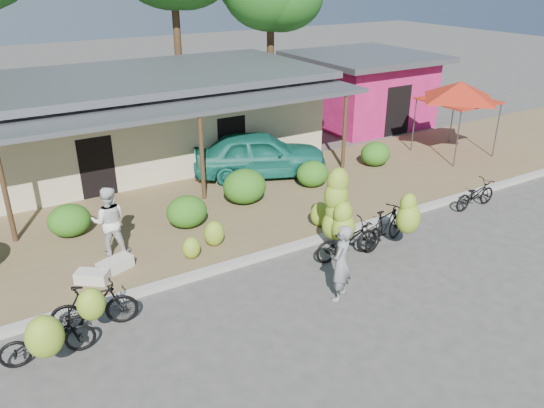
{
  "coord_description": "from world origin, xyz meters",
  "views": [
    {
      "loc": [
        -6.17,
        -8.43,
        6.94
      ],
      "look_at": [
        0.41,
        2.54,
        1.2
      ],
      "focal_mm": 35.0,
      "sensor_mm": 36.0,
      "label": 1
    }
  ],
  "objects": [
    {
      "name": "hedge_3",
      "position": [
        0.98,
        5.17,
        0.66
      ],
      "size": [
        1.38,
        1.24,
        1.08
      ],
      "primitive_type": "ellipsoid",
      "color": "#2D6216",
      "rests_on": "sidewalk"
    },
    {
      "name": "sack_far",
      "position": [
        -4.31,
        2.93,
        0.26
      ],
      "size": [
        0.83,
        0.75,
        0.28
      ],
      "primitive_type": "cube",
      "rotation": [
        0.0,
        0.0,
        -0.65
      ],
      "color": "beige",
      "rests_on": "sidewalk"
    },
    {
      "name": "hedge_1",
      "position": [
        -4.22,
        5.68,
        0.57
      ],
      "size": [
        1.15,
        1.04,
        0.9
      ],
      "primitive_type": "ellipsoid",
      "color": "#2D6216",
      "rests_on": "sidewalk"
    },
    {
      "name": "shop_main",
      "position": [
        0.0,
        10.93,
        1.72
      ],
      "size": [
        13.0,
        8.5,
        3.35
      ],
      "color": "beige",
      "rests_on": "ground"
    },
    {
      "name": "hedge_5",
      "position": [
        6.8,
        5.69,
        0.56
      ],
      "size": [
        1.14,
        1.02,
        0.89
      ],
      "primitive_type": "ellipsoid",
      "color": "#2D6216",
      "rests_on": "sidewalk"
    },
    {
      "name": "loose_banana_a",
      "position": [
        -1.85,
        2.76,
        0.42
      ],
      "size": [
        0.47,
        0.4,
        0.59
      ],
      "primitive_type": "ellipsoid",
      "color": "#A9C130",
      "rests_on": "sidewalk"
    },
    {
      "name": "bike_left",
      "position": [
        -4.66,
        1.18,
        0.61
      ],
      "size": [
        1.85,
        1.31,
        1.36
      ],
      "rotation": [
        0.0,
        0.0,
        1.35
      ],
      "color": "black",
      "rests_on": "ground"
    },
    {
      "name": "shop_pink",
      "position": [
        10.5,
        10.99,
        1.67
      ],
      "size": [
        6.0,
        6.0,
        3.25
      ],
      "color": "#D9216C",
      "rests_on": "ground"
    },
    {
      "name": "loose_banana_b",
      "position": [
        -1.06,
        3.08,
        0.47
      ],
      "size": [
        0.56,
        0.48,
        0.71
      ],
      "primitive_type": "ellipsoid",
      "color": "#A9C130",
      "rests_on": "sidewalk"
    },
    {
      "name": "ground",
      "position": [
        0.0,
        0.0,
        0.0
      ],
      "size": [
        100.0,
        100.0,
        0.0
      ],
      "primitive_type": "plane",
      "color": "#474441",
      "rests_on": "ground"
    },
    {
      "name": "hedge_2",
      "position": [
        -1.23,
        4.53,
        0.58
      ],
      "size": [
        1.17,
        1.05,
        0.91
      ],
      "primitive_type": "ellipsoid",
      "color": "#2D6216",
      "rests_on": "sidewalk"
    },
    {
      "name": "sidewalk",
      "position": [
        0.0,
        5.0,
        0.06
      ],
      "size": [
        60.0,
        6.0,
        0.12
      ],
      "primitive_type": "cube",
      "color": "olive",
      "rests_on": "ground"
    },
    {
      "name": "bike_far_left",
      "position": [
        -5.67,
        0.61,
        0.59
      ],
      "size": [
        1.82,
        1.33,
        1.39
      ],
      "rotation": [
        0.0,
        0.0,
        1.47
      ],
      "color": "black",
      "rests_on": "ground"
    },
    {
      "name": "bystander",
      "position": [
        -3.5,
        4.06,
        1.04
      ],
      "size": [
        1.08,
        0.96,
        1.84
      ],
      "primitive_type": "imported",
      "rotation": [
        0.0,
        0.0,
        2.79
      ],
      "color": "white",
      "rests_on": "sidewalk"
    },
    {
      "name": "sack_near",
      "position": [
        -3.69,
        3.18,
        0.27
      ],
      "size": [
        0.94,
        0.67,
        0.3
      ],
      "primitive_type": "cube",
      "rotation": [
        0.0,
        0.0,
        0.35
      ],
      "color": "beige",
      "rests_on": "sidewalk"
    },
    {
      "name": "teal_van",
      "position": [
        2.58,
        7.0,
        0.91
      ],
      "size": [
        5.02,
        3.5,
        1.59
      ],
      "primitive_type": "imported",
      "rotation": [
        0.0,
        0.0,
        1.18
      ],
      "color": "#186F5E",
      "rests_on": "sidewalk"
    },
    {
      "name": "vendor",
      "position": [
        0.39,
        -0.46,
        0.92
      ],
      "size": [
        0.8,
        0.74,
        1.84
      ],
      "primitive_type": "imported",
      "rotation": [
        0.0,
        0.0,
        3.73
      ],
      "color": "gray",
      "rests_on": "ground"
    },
    {
      "name": "bike_center",
      "position": [
        1.72,
        1.19,
        0.89
      ],
      "size": [
        1.92,
        1.22,
        2.3
      ],
      "rotation": [
        0.0,
        0.0,
        1.52
      ],
      "color": "black",
      "rests_on": "ground"
    },
    {
      "name": "hedge_4",
      "position": [
        3.6,
        5.2,
        0.56
      ],
      "size": [
        1.12,
        1.0,
        0.87
      ],
      "primitive_type": "ellipsoid",
      "color": "#2D6216",
      "rests_on": "sidewalk"
    },
    {
      "name": "curb",
      "position": [
        0.0,
        2.0,
        0.07
      ],
      "size": [
        60.0,
        0.25,
        0.15
      ],
      "primitive_type": "cube",
      "color": "#A8A399",
      "rests_on": "ground"
    },
    {
      "name": "bike_far_right",
      "position": [
        7.09,
        1.34,
        0.44
      ],
      "size": [
        1.69,
        0.62,
        0.88
      ],
      "rotation": [
        0.0,
        0.0,
        1.59
      ],
      "color": "black",
      "rests_on": "ground"
    },
    {
      "name": "loose_banana_c",
      "position": [
        2.05,
        2.61,
        0.48
      ],
      "size": [
        0.58,
        0.49,
        0.72
      ],
      "primitive_type": "ellipsoid",
      "color": "#A9C130",
      "rests_on": "sidewalk"
    },
    {
      "name": "red_canopy",
      "position": [
        10.34,
        5.17,
        2.61
      ],
      "size": [
        3.5,
        3.5,
        2.86
      ],
      "color": "#59595E",
      "rests_on": "sidewalk"
    },
    {
      "name": "bike_right",
      "position": [
        3.05,
        0.75,
        0.71
      ],
      "size": [
        1.91,
        1.4,
        1.7
      ],
      "rotation": [
        0.0,
        0.0,
        1.83
      ],
      "color": "black",
      "rests_on": "ground"
    }
  ]
}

